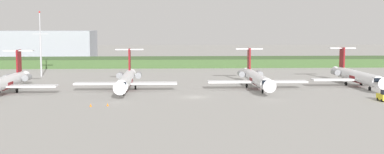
# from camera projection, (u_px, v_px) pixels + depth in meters

# --- Properties ---
(ground_plane) EXTENTS (500.00, 500.00, 0.00)m
(ground_plane) POSITION_uv_depth(u_px,v_px,m) (189.00, 81.00, 132.27)
(ground_plane) COLOR #9E9B96
(grass_berm) EXTENTS (320.00, 20.00, 2.99)m
(grass_berm) POSITION_uv_depth(u_px,v_px,m) (183.00, 62.00, 181.22)
(grass_berm) COLOR #426033
(grass_berm) RESTS_ON ground
(regional_jet_nearest) EXTENTS (22.81, 31.00, 9.00)m
(regional_jet_nearest) POSITION_uv_depth(u_px,v_px,m) (5.00, 82.00, 107.12)
(regional_jet_nearest) COLOR white
(regional_jet_nearest) RESTS_ON ground
(regional_jet_second) EXTENTS (22.81, 31.00, 9.00)m
(regional_jet_second) POSITION_uv_depth(u_px,v_px,m) (126.00, 79.00, 112.68)
(regional_jet_second) COLOR white
(regional_jet_second) RESTS_ON ground
(regional_jet_third) EXTENTS (22.81, 31.00, 9.00)m
(regional_jet_third) POSITION_uv_depth(u_px,v_px,m) (256.00, 78.00, 115.99)
(regional_jet_third) COLOR white
(regional_jet_third) RESTS_ON ground
(regional_jet_fourth) EXTENTS (22.81, 31.00, 9.00)m
(regional_jet_fourth) POSITION_uv_depth(u_px,v_px,m) (357.00, 76.00, 120.57)
(regional_jet_fourth) COLOR white
(regional_jet_fourth) RESTS_ON ground
(antenna_mast) EXTENTS (4.40, 0.50, 18.75)m
(antenna_mast) POSITION_uv_depth(u_px,v_px,m) (41.00, 49.00, 143.38)
(antenna_mast) COLOR #B2B2B7
(antenna_mast) RESTS_ON ground
(distant_hangar) EXTENTS (65.03, 21.90, 12.54)m
(distant_hangar) POSITION_uv_depth(u_px,v_px,m) (15.00, 46.00, 208.10)
(distant_hangar) COLOR #9EA3AD
(distant_hangar) RESTS_ON ground
(baggage_tug) EXTENTS (1.72, 3.20, 2.30)m
(baggage_tug) POSITION_uv_depth(u_px,v_px,m) (384.00, 96.00, 96.77)
(baggage_tug) COLOR yellow
(baggage_tug) RESTS_ON ground
(safety_cone_front_marker) EXTENTS (0.44, 0.44, 0.55)m
(safety_cone_front_marker) POSITION_uv_depth(u_px,v_px,m) (91.00, 105.00, 90.42)
(safety_cone_front_marker) COLOR orange
(safety_cone_front_marker) RESTS_ON ground
(safety_cone_mid_marker) EXTENTS (0.44, 0.44, 0.55)m
(safety_cone_mid_marker) POSITION_uv_depth(u_px,v_px,m) (108.00, 105.00, 91.10)
(safety_cone_mid_marker) COLOR orange
(safety_cone_mid_marker) RESTS_ON ground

